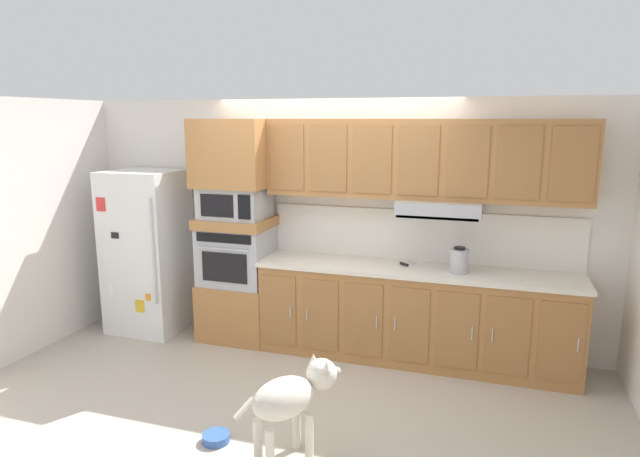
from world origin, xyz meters
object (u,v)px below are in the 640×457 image
Objects in this scene: electric_kettle at (459,260)px; dog at (292,396)px; microwave at (236,202)px; refrigerator at (148,251)px; dog_food_bowl at (216,437)px; built_in_oven at (237,255)px; screwdriver at (405,264)px.

dog is at bearing -118.04° from electric_kettle.
microwave reaches higher than electric_kettle.
electric_kettle is 0.32× the size of dog.
refrigerator reaches higher than electric_kettle.
dog is at bearing -0.49° from dog_food_bowl.
microwave is 2.43m from dog_food_bowl.
built_in_oven is at bearing 111.01° from dog_food_bowl.
refrigerator reaches higher than dog_food_bowl.
screwdriver is (2.80, 0.11, 0.05)m from refrigerator.
dog is at bearing -54.70° from built_in_oven.
microwave is at bearing -178.46° from screwdriver.
built_in_oven is 0.93× the size of dog.
refrigerator is 3.31m from electric_kettle.
built_in_oven is at bearing 3.69° from refrigerator.
electric_kettle is at bearing -1.20° from microwave.
refrigerator is at bearing -176.31° from built_in_oven.
microwave reaches higher than dog_food_bowl.
built_in_oven is 1.09× the size of microwave.
microwave is 2.30m from electric_kettle.
refrigerator reaches higher than built_in_oven.
dog is (-0.45, -1.89, -0.47)m from screwdriver.
microwave is 1.83m from screwdriver.
screwdriver is at bearing 60.92° from dog_food_bowl.
screwdriver is at bearing 169.43° from electric_kettle.
screwdriver is at bearing 21.25° from dog.
refrigerator is at bearing -176.31° from microwave.
refrigerator is 2.97m from dog.
dog_food_bowl is at bearing -45.24° from refrigerator.
electric_kettle is (2.26, -0.05, 0.13)m from built_in_oven.
microwave is at bearing 111.01° from dog_food_bowl.
refrigerator is 1.20m from microwave.
microwave is 2.47m from dog.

